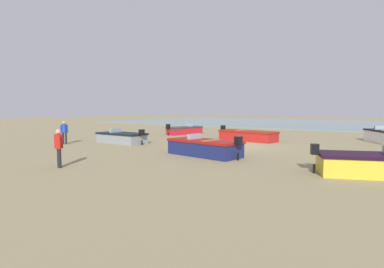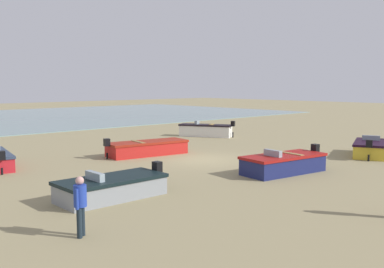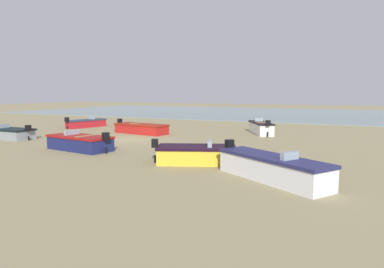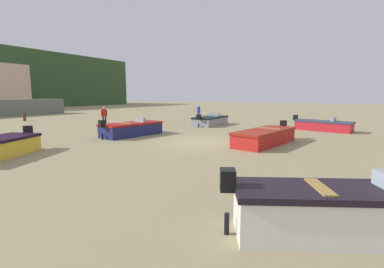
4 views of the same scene
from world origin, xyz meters
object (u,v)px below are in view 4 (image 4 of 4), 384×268
(boat_red_0, at_px, (323,126))
(boat_navy_3, at_px, (132,129))
(boat_grey_2, at_px, (210,121))
(boat_red_4, at_px, (265,137))
(beach_walker_distant, at_px, (104,114))
(mooring_post_near_water, at_px, (24,117))
(beach_walker_foreground, at_px, (199,112))
(boat_white_5, at_px, (345,212))

(boat_red_0, height_order, boat_navy_3, boat_navy_3)
(boat_grey_2, relative_size, boat_red_4, 0.82)
(boat_red_0, xyz_separation_m, beach_walker_distant, (-5.83, 16.69, 0.56))
(mooring_post_near_water, height_order, beach_walker_foreground, beach_walker_foreground)
(boat_navy_3, xyz_separation_m, beach_walker_distant, (3.23, 6.26, 0.52))
(boat_red_4, height_order, beach_walker_distant, beach_walker_distant)
(beach_walker_distant, bearing_deg, boat_grey_2, -34.43)
(boat_red_4, bearing_deg, beach_walker_foreground, -35.53)
(mooring_post_near_water, xyz_separation_m, beach_walker_foreground, (9.13, -15.23, 0.50))
(boat_grey_2, bearing_deg, mooring_post_near_water, -159.95)
(boat_grey_2, bearing_deg, boat_navy_3, -100.24)
(beach_walker_distant, bearing_deg, beach_walker_foreground, -9.81)
(boat_navy_3, distance_m, boat_white_5, 14.42)
(boat_red_0, xyz_separation_m, boat_grey_2, (-0.90, 8.86, -0.00))
(boat_white_5, relative_size, beach_walker_foreground, 2.58)
(boat_navy_3, distance_m, beach_walker_distant, 7.06)
(beach_walker_foreground, xyz_separation_m, beach_walker_distant, (-7.71, 5.04, 0.00))
(beach_walker_foreground, bearing_deg, boat_red_0, -137.79)
(boat_red_0, distance_m, beach_walker_foreground, 11.82)
(boat_red_0, bearing_deg, boat_white_5, 18.02)
(boat_red_0, distance_m, boat_grey_2, 8.91)
(boat_red_4, bearing_deg, beach_walker_distant, 2.23)
(boat_red_4, relative_size, boat_white_5, 1.20)
(boat_grey_2, bearing_deg, boat_red_4, -44.38)
(boat_red_4, xyz_separation_m, boat_white_5, (-8.81, -4.01, 0.09))
(boat_grey_2, bearing_deg, boat_red_0, 6.41)
(boat_red_0, relative_size, mooring_post_near_water, 4.69)
(boat_red_0, height_order, boat_grey_2, same)
(mooring_post_near_water, bearing_deg, beach_walker_distant, -82.06)
(beach_walker_distant, bearing_deg, boat_white_5, -96.41)
(boat_red_0, relative_size, boat_navy_3, 0.96)
(boat_red_0, distance_m, boat_red_4, 7.95)
(boat_grey_2, relative_size, beach_walker_distant, 2.54)
(boat_red_4, relative_size, beach_walker_foreground, 3.09)
(boat_red_4, distance_m, beach_walker_distant, 14.73)
(boat_red_4, relative_size, mooring_post_near_water, 5.54)
(boat_red_0, height_order, boat_red_4, boat_red_4)
(boat_navy_3, xyz_separation_m, boat_white_5, (-7.43, -12.35, 0.06))
(boat_red_4, xyz_separation_m, beach_walker_foreground, (9.55, 9.56, 0.55))
(boat_white_5, bearing_deg, mooring_post_near_water, -135.89)
(boat_white_5, height_order, beach_walker_foreground, beach_walker_foreground)
(boat_red_0, height_order, beach_walker_distant, beach_walker_distant)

